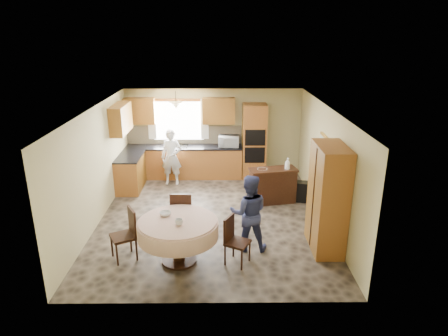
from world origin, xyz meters
The scene contains 36 objects.
floor centered at (0.00, 0.00, 0.00)m, with size 5.00×6.00×0.01m, color brown.
ceiling centered at (0.00, 0.00, 2.50)m, with size 5.00×6.00×0.01m, color white.
wall_back centered at (0.00, 3.00, 1.25)m, with size 5.00×0.02×2.50m, color tan.
wall_front centered at (0.00, -3.00, 1.25)m, with size 5.00×0.02×2.50m, color tan.
wall_left centered at (-2.50, 0.00, 1.25)m, with size 0.02×6.00×2.50m, color tan.
wall_right centered at (2.50, 0.00, 1.25)m, with size 0.02×6.00×2.50m, color tan.
window centered at (-1.00, 2.98, 1.60)m, with size 1.40×0.03×1.10m, color white.
curtain_left centered at (-1.75, 2.93, 1.65)m, with size 0.22×0.02×1.15m, color white.
curtain_right centered at (-0.25, 2.93, 1.65)m, with size 0.22×0.02×1.15m, color white.
base_cab_back centered at (-0.85, 2.70, 0.44)m, with size 3.30×0.60×0.88m, color #BF6733.
counter_back centered at (-0.85, 2.70, 0.90)m, with size 3.30×0.64×0.04m, color black.
base_cab_left centered at (-2.20, 1.80, 0.44)m, with size 0.60×1.20×0.88m, color #BF6733.
counter_left centered at (-2.20, 1.80, 0.90)m, with size 0.64×1.20×0.04m, color black.
backsplash centered at (-0.85, 2.99, 1.18)m, with size 3.30×0.02×0.55m, color #C4B28A.
wall_cab_left centered at (-2.05, 2.83, 1.91)m, with size 0.85×0.33×0.72m, color #A8732A.
wall_cab_right centered at (0.15, 2.83, 1.91)m, with size 0.90×0.33×0.72m, color #A8732A.
wall_cab_side centered at (-2.33, 1.80, 1.91)m, with size 0.33×1.20×0.72m, color #A8732A.
oven_tower centered at (1.15, 2.69, 1.06)m, with size 0.66×0.62×2.12m, color #BF6733.
oven_upper centered at (1.15, 2.38, 1.25)m, with size 0.56×0.01×0.45m, color black.
oven_lower centered at (1.15, 2.38, 0.75)m, with size 0.56×0.01×0.45m, color black.
pendant centered at (-1.00, 2.50, 2.12)m, with size 0.36×0.36×0.18m, color beige.
sideboard centered at (1.47, 0.88, 0.41)m, with size 1.14×0.47×0.82m, color #341C0E.
space_heater centered at (2.20, 0.93, 0.25)m, with size 0.37×0.26×0.51m, color black.
cupboard centered at (2.22, -1.31, 1.03)m, with size 0.54×1.08×2.07m, color #BF6733.
dining_table centered at (-0.57, -1.80, 0.65)m, with size 1.45×1.45×0.83m.
chair_left centered at (-1.52, -1.65, 0.54)m, with size 0.57×0.57×0.97m.
chair_back centered at (-0.58, -0.95, 0.57)m, with size 0.47×0.47×1.03m.
chair_right centered at (0.44, -1.83, 0.50)m, with size 0.53×0.53×0.90m.
framed_picture centered at (2.47, 0.22, 1.64)m, with size 0.06×0.58×0.48m.
microwave centered at (0.43, 2.65, 1.08)m, with size 0.57×0.39×0.32m, color silver.
person_sink centered at (-1.14, 2.16, 0.77)m, with size 0.56×0.37×1.53m, color silver.
person_dining centered at (0.73, -1.34, 0.76)m, with size 0.74×0.57×1.52m, color navy.
bowl_sideboard centered at (1.21, 0.88, 0.84)m, with size 0.23×0.23×0.06m, color #B2B2B2.
bottle_sideboard centered at (1.81, 0.88, 0.98)m, with size 0.13×0.13×0.33m, color silver.
cup_table centered at (-0.52, -1.97, 0.89)m, with size 0.14×0.14×0.11m, color #B2B2B2.
bowl_table centered at (-0.81, -1.59, 0.86)m, with size 0.21×0.21×0.07m, color #B2B2B2.
Camera 1 is at (0.20, -8.21, 4.03)m, focal length 32.00 mm.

